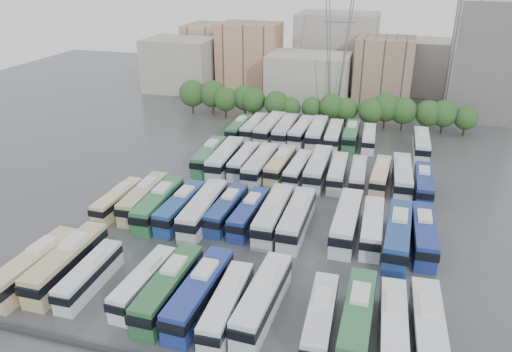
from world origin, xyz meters
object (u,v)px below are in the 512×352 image
(bus_r0_s0, at_px, (35,266))
(bus_r2_s9, at_px, (338,172))
(bus_r1_s6, at_px, (249,213))
(bus_r1_s11, at_px, (372,226))
(bus_r0_s5, at_px, (169,287))
(bus_r1_s12, at_px, (398,235))
(bus_r2_s4, at_px, (244,160))
(bus_r3_s10, at_px, (369,138))
(bus_r0_s8, at_px, (263,299))
(bus_r1_s4, at_px, (203,209))
(bus_r3_s4, at_px, (270,128))
(bus_r2_s5, at_px, (260,165))
(bus_r2_s12, at_px, (402,176))
(bus_r0_s1, at_px, (67,262))
(bus_r0_s7, at_px, (227,305))
(bus_r0_s13, at_px, (428,331))
(bus_r0_s2, at_px, (90,275))
(bus_r1_s3, at_px, (181,207))
(bus_r2_s8, at_px, (318,168))
(bus_r2_s6, at_px, (280,165))
(bus_r3_s2, at_px, (239,128))
(bus_r2_s7, at_px, (298,169))
(bus_r1_s2, at_px, (159,204))
(bus_r0_s12, at_px, (393,325))
(bus_r1_s5, at_px, (227,209))
(bus_r3_s3, at_px, (254,127))
(bus_r3_s8, at_px, (334,135))
(bus_r2_s10, at_px, (358,175))
(bus_r2_s11, at_px, (381,175))
(bus_r1_s8, at_px, (297,218))
(electricity_pylon, at_px, (338,33))
(bus_r1_s0, at_px, (118,200))
(bus_r0_s4, at_px, (144,282))
(bus_r0_s6, at_px, (200,292))
(bus_r3_s5, at_px, (285,130))
(bus_r0_s11, at_px, (357,318))
(bus_r1_s7, at_px, (273,214))
(bus_r2_s2, at_px, (209,155))
(bus_r3_s6, at_px, (302,131))
(bus_r3_s7, at_px, (317,133))
(bus_r2_s13, at_px, (423,183))
(bus_r3_s9, at_px, (351,135))
(bus_r2_s3, at_px, (225,158))
(apartment_tower, at_px, (485,60))
(bus_r1_s10, at_px, (347,221))
(bus_r3_s13, at_px, (421,144))
(bus_r1_s1, at_px, (144,197))

(bus_r0_s0, bearing_deg, bus_r2_s9, 53.74)
(bus_r1_s6, bearing_deg, bus_r1_s11, 5.10)
(bus_r0_s5, height_order, bus_r1_s12, bus_r1_s12)
(bus_r2_s4, height_order, bus_r3_s10, bus_r2_s4)
(bus_r0_s8, height_order, bus_r2_s4, bus_r0_s8)
(bus_r1_s4, height_order, bus_r3_s4, bus_r3_s4)
(bus_r2_s9, bearing_deg, bus_r2_s5, -177.81)
(bus_r2_s12, bearing_deg, bus_r0_s1, -138.14)
(bus_r0_s7, xyz_separation_m, bus_r0_s13, (19.63, 1.41, 0.18))
(bus_r0_s2, height_order, bus_r2_s5, bus_r2_s5)
(bus_r1_s3, distance_m, bus_r2_s8, 25.09)
(bus_r2_s6, height_order, bus_r3_s2, bus_r2_s6)
(bus_r2_s7, bearing_deg, bus_r1_s2, -128.91)
(bus_r1_s11, bearing_deg, bus_r0_s12, -81.39)
(bus_r1_s12, bearing_deg, bus_r1_s11, 155.60)
(bus_r1_s5, distance_m, bus_r2_s8, 20.21)
(bus_r2_s4, distance_m, bus_r3_s3, 18.23)
(bus_r3_s8, distance_m, bus_r3_s10, 6.83)
(bus_r0_s1, relative_size, bus_r2_s10, 1.20)
(bus_r2_s11, bearing_deg, bus_r0_s13, -77.39)
(bus_r1_s8, relative_size, bus_r3_s10, 1.18)
(electricity_pylon, height_order, bus_r1_s5, electricity_pylon)
(bus_r1_s0, height_order, bus_r1_s8, bus_r1_s8)
(bus_r2_s10, xyz_separation_m, bus_r3_s3, (-23.11, 18.53, 0.13))
(bus_r1_s11, bearing_deg, bus_r0_s4, -141.79)
(bus_r0_s6, distance_m, bus_r3_s5, 54.57)
(bus_r0_s11, relative_size, bus_r2_s9, 1.09)
(bus_r1_s7, height_order, bus_r2_s10, bus_r1_s7)
(bus_r2_s8, bearing_deg, bus_r2_s2, 178.01)
(bus_r0_s4, height_order, bus_r3_s8, bus_r3_s8)
(bus_r3_s4, bearing_deg, bus_r3_s6, 6.12)
(bus_r0_s4, relative_size, bus_r3_s7, 0.84)
(bus_r3_s6, relative_size, bus_r3_s8, 1.02)
(bus_r0_s2, relative_size, bus_r2_s12, 0.83)
(bus_r2_s13, height_order, bus_r3_s9, bus_r3_s9)
(bus_r1_s7, distance_m, bus_r2_s9, 18.68)
(bus_r3_s10, bearing_deg, bus_r2_s3, -143.64)
(bus_r0_s13, height_order, bus_r1_s5, bus_r0_s13)
(apartment_tower, relative_size, bus_r1_s4, 1.93)
(bus_r1_s10, height_order, bus_r2_s6, bus_r1_s10)
(bus_r3_s3, bearing_deg, bus_r2_s3, -88.59)
(bus_r2_s9, bearing_deg, bus_r1_s11, -70.23)
(bus_r2_s3, height_order, bus_r3_s4, bus_r3_s4)
(bus_r0_s12, distance_m, bus_r1_s6, 27.02)
(electricity_pylon, height_order, bus_r3_s13, electricity_pylon)
(bus_r0_s1, relative_size, bus_r3_s6, 1.06)
(bus_r2_s10, bearing_deg, bus_r1_s1, -151.50)
(bus_r1_s8, height_order, bus_r1_s12, bus_r1_s12)
(bus_r0_s6, bearing_deg, bus_r2_s10, 72.23)
(bus_r0_s0, height_order, bus_r1_s0, bus_r0_s0)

